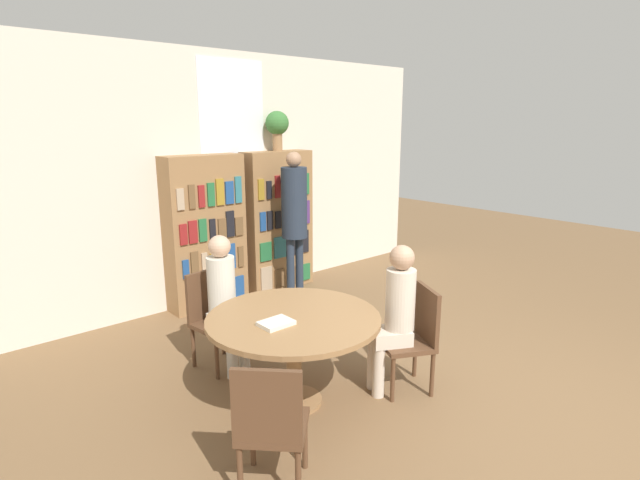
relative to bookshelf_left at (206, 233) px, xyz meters
name	(u,v)px	position (x,y,z in m)	size (l,w,h in m)	color
ground_plane	(536,428)	(0.53, -3.82, -0.90)	(16.00, 16.00, 0.00)	brown
wall_back	(233,177)	(0.53, 0.19, 0.60)	(6.40, 0.07, 3.00)	beige
bookshelf_left	(206,233)	(0.00, 0.00, 0.00)	(0.94, 0.34, 1.81)	olive
bookshelf_right	(278,221)	(1.06, 0.00, 0.00)	(0.94, 0.34, 1.81)	olive
flower_vase	(277,125)	(1.09, 0.00, 1.23)	(0.30, 0.30, 0.50)	#997047
reading_table	(294,329)	(-0.58, -2.37, -0.27)	(1.34, 1.34, 0.73)	olive
chair_near_camera	(271,423)	(-1.31, -3.07, -0.42)	(0.57, 0.57, 0.87)	brown
chair_left_side	(213,314)	(-0.71, -1.37, -0.42)	(0.45, 0.45, 0.87)	brown
chair_far_side	(415,334)	(0.31, -2.85, -0.42)	(0.54, 0.54, 0.87)	brown
seated_reader_left	(225,296)	(-0.68, -1.55, -0.21)	(0.28, 0.38, 1.24)	beige
seated_reader_right	(395,311)	(0.15, -2.77, -0.20)	(0.40, 0.36, 1.24)	beige
librarian_standing	(294,210)	(0.94, -0.50, 0.23)	(0.31, 0.58, 1.83)	#232D3D
open_book_on_table	(276,323)	(-0.78, -2.42, -0.16)	(0.24, 0.18, 0.03)	silver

